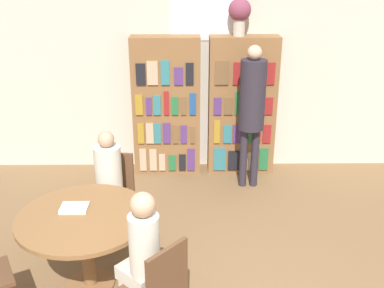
{
  "coord_description": "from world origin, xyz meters",
  "views": [
    {
      "loc": [
        -0.24,
        -2.08,
        2.81
      ],
      "look_at": [
        -0.19,
        2.15,
        1.05
      ],
      "focal_mm": 42.0,
      "sensor_mm": 36.0,
      "label": 1
    }
  ],
  "objects_px": {
    "reading_table": "(85,228)",
    "bookshelf_right": "(242,106)",
    "librarian_standing": "(252,102)",
    "chair_left_side": "(114,190)",
    "seated_reader_left": "(108,181)",
    "chair_far_side": "(158,287)",
    "seated_reader_right": "(141,254)",
    "flower_vase": "(240,13)",
    "bookshelf_left": "(166,107)"
  },
  "relations": [
    {
      "from": "reading_table",
      "to": "librarian_standing",
      "type": "bearing_deg",
      "value": 49.04
    },
    {
      "from": "bookshelf_left",
      "to": "chair_far_side",
      "type": "distance_m",
      "value": 3.13
    },
    {
      "from": "bookshelf_left",
      "to": "chair_far_side",
      "type": "xyz_separation_m",
      "value": [
        0.05,
        -3.09,
        -0.44
      ]
    },
    {
      "from": "bookshelf_left",
      "to": "seated_reader_left",
      "type": "height_order",
      "value": "bookshelf_left"
    },
    {
      "from": "chair_left_side",
      "to": "flower_vase",
      "type": "bearing_deg",
      "value": -126.21
    },
    {
      "from": "flower_vase",
      "to": "bookshelf_left",
      "type": "bearing_deg",
      "value": -179.71
    },
    {
      "from": "bookshelf_left",
      "to": "bookshelf_right",
      "type": "bearing_deg",
      "value": -0.01
    },
    {
      "from": "chair_far_side",
      "to": "seated_reader_right",
      "type": "bearing_deg",
      "value": 90.0
    },
    {
      "from": "reading_table",
      "to": "librarian_standing",
      "type": "height_order",
      "value": "librarian_standing"
    },
    {
      "from": "flower_vase",
      "to": "seated_reader_right",
      "type": "bearing_deg",
      "value": -109.08
    },
    {
      "from": "chair_left_side",
      "to": "librarian_standing",
      "type": "xyz_separation_m",
      "value": [
        1.6,
        1.05,
        0.66
      ]
    },
    {
      "from": "bookshelf_right",
      "to": "flower_vase",
      "type": "relative_size",
      "value": 4.05
    },
    {
      "from": "seated_reader_left",
      "to": "bookshelf_left",
      "type": "bearing_deg",
      "value": -100.24
    },
    {
      "from": "flower_vase",
      "to": "seated_reader_left",
      "type": "height_order",
      "value": "flower_vase"
    },
    {
      "from": "flower_vase",
      "to": "bookshelf_right",
      "type": "bearing_deg",
      "value": -3.57
    },
    {
      "from": "chair_left_side",
      "to": "seated_reader_right",
      "type": "height_order",
      "value": "seated_reader_right"
    },
    {
      "from": "seated_reader_left",
      "to": "chair_left_side",
      "type": "bearing_deg",
      "value": -90.0
    },
    {
      "from": "bookshelf_left",
      "to": "seated_reader_left",
      "type": "bearing_deg",
      "value": -107.09
    },
    {
      "from": "bookshelf_left",
      "to": "librarian_standing",
      "type": "xyz_separation_m",
      "value": [
        1.09,
        -0.5,
        0.22
      ]
    },
    {
      "from": "chair_far_side",
      "to": "reading_table",
      "type": "bearing_deg",
      "value": 90.0
    },
    {
      "from": "seated_reader_left",
      "to": "seated_reader_right",
      "type": "height_order",
      "value": "seated_reader_right"
    },
    {
      "from": "bookshelf_right",
      "to": "seated_reader_right",
      "type": "height_order",
      "value": "bookshelf_right"
    },
    {
      "from": "librarian_standing",
      "to": "seated_reader_left",
      "type": "bearing_deg",
      "value": -142.73
    },
    {
      "from": "bookshelf_right",
      "to": "flower_vase",
      "type": "xyz_separation_m",
      "value": [
        -0.08,
        0.0,
        1.23
      ]
    },
    {
      "from": "seated_reader_left",
      "to": "flower_vase",
      "type": "bearing_deg",
      "value": -123.55
    },
    {
      "from": "bookshelf_right",
      "to": "librarian_standing",
      "type": "relative_size",
      "value": 1.01
    },
    {
      "from": "bookshelf_right",
      "to": "chair_far_side",
      "type": "distance_m",
      "value": 3.27
    },
    {
      "from": "reading_table",
      "to": "bookshelf_right",
      "type": "bearing_deg",
      "value": 56.27
    },
    {
      "from": "librarian_standing",
      "to": "bookshelf_left",
      "type": "bearing_deg",
      "value": 155.22
    },
    {
      "from": "bookshelf_left",
      "to": "seated_reader_left",
      "type": "relative_size",
      "value": 1.54
    },
    {
      "from": "bookshelf_left",
      "to": "flower_vase",
      "type": "distance_m",
      "value": 1.55
    },
    {
      "from": "bookshelf_right",
      "to": "chair_left_side",
      "type": "xyz_separation_m",
      "value": [
        -1.54,
        -1.56,
        -0.44
      ]
    },
    {
      "from": "flower_vase",
      "to": "reading_table",
      "type": "relative_size",
      "value": 0.4
    },
    {
      "from": "seated_reader_right",
      "to": "librarian_standing",
      "type": "xyz_separation_m",
      "value": [
        1.17,
        2.47,
        0.45
      ]
    },
    {
      "from": "chair_far_side",
      "to": "seated_reader_right",
      "type": "xyz_separation_m",
      "value": [
        -0.13,
        0.12,
        0.21
      ]
    },
    {
      "from": "flower_vase",
      "to": "reading_table",
      "type": "height_order",
      "value": "flower_vase"
    },
    {
      "from": "flower_vase",
      "to": "reading_table",
      "type": "bearing_deg",
      "value": -122.37
    },
    {
      "from": "reading_table",
      "to": "chair_left_side",
      "type": "bearing_deg",
      "value": 83.14
    },
    {
      "from": "bookshelf_right",
      "to": "chair_left_side",
      "type": "relative_size",
      "value": 2.11
    },
    {
      "from": "bookshelf_right",
      "to": "flower_vase",
      "type": "height_order",
      "value": "flower_vase"
    },
    {
      "from": "bookshelf_right",
      "to": "chair_far_side",
      "type": "relative_size",
      "value": 2.11
    },
    {
      "from": "chair_left_side",
      "to": "bookshelf_right",
      "type": "bearing_deg",
      "value": -127.82
    },
    {
      "from": "flower_vase",
      "to": "seated_reader_left",
      "type": "distance_m",
      "value": 2.72
    },
    {
      "from": "bookshelf_right",
      "to": "seated_reader_right",
      "type": "relative_size",
      "value": 1.5
    },
    {
      "from": "librarian_standing",
      "to": "bookshelf_right",
      "type": "bearing_deg",
      "value": 96.82
    },
    {
      "from": "bookshelf_left",
      "to": "chair_left_side",
      "type": "height_order",
      "value": "bookshelf_left"
    },
    {
      "from": "chair_left_side",
      "to": "seated_reader_left",
      "type": "relative_size",
      "value": 0.73
    },
    {
      "from": "flower_vase",
      "to": "chair_left_side",
      "type": "bearing_deg",
      "value": -133.06
    },
    {
      "from": "seated_reader_left",
      "to": "seated_reader_right",
      "type": "xyz_separation_m",
      "value": [
        0.45,
        -1.24,
        0.01
      ]
    },
    {
      "from": "chair_left_side",
      "to": "chair_far_side",
      "type": "relative_size",
      "value": 1.0
    }
  ]
}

